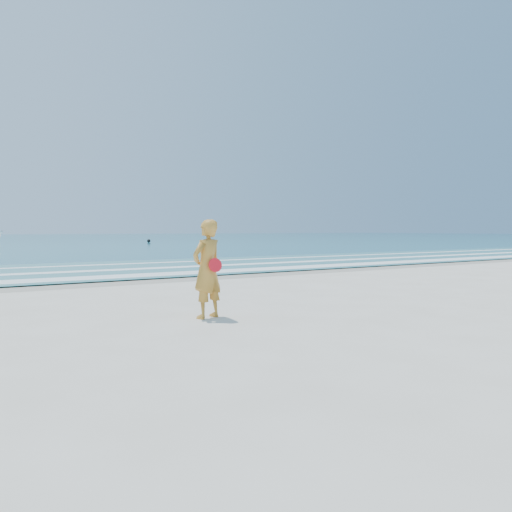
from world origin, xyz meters
TOP-DOWN VIEW (x-y plane):
  - ground at (0.00, 0.00)m, footprint 400.00×400.00m
  - wet_sand at (0.00, 9.00)m, footprint 400.00×2.40m
  - shallow at (0.00, 14.00)m, footprint 400.00×10.00m
  - foam_near at (0.00, 10.30)m, footprint 400.00×1.40m
  - foam_mid at (0.00, 13.20)m, footprint 400.00×0.90m
  - foam_far at (0.00, 16.50)m, footprint 400.00×0.60m
  - buoy at (16.97, 55.38)m, footprint 0.45×0.45m
  - woman at (-2.25, 1.44)m, footprint 0.80×0.65m

SIDE VIEW (x-z plane):
  - ground at x=0.00m, z-range 0.00..0.00m
  - wet_sand at x=0.00m, z-range 0.00..0.00m
  - shallow at x=0.00m, z-range 0.04..0.05m
  - foam_near at x=0.00m, z-range 0.05..0.06m
  - foam_mid at x=0.00m, z-range 0.05..0.06m
  - foam_far at x=0.00m, z-range 0.05..0.06m
  - buoy at x=16.97m, z-range 0.04..0.49m
  - woman at x=-2.25m, z-range 0.00..1.89m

